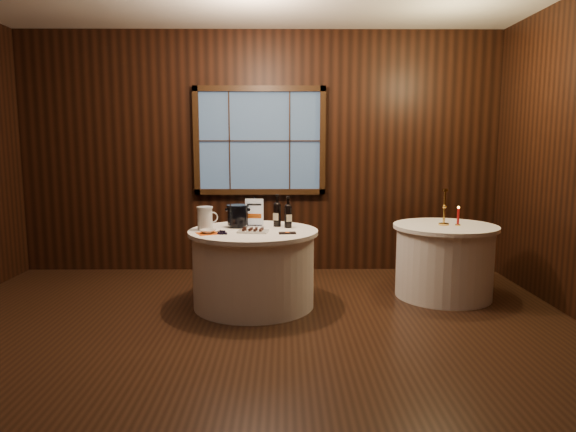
{
  "coord_description": "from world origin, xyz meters",
  "views": [
    {
      "loc": [
        0.3,
        -4.0,
        1.61
      ],
      "look_at": [
        0.34,
        0.9,
        0.92
      ],
      "focal_mm": 32.0,
      "sensor_mm": 36.0,
      "label": 1
    }
  ],
  "objects_px": {
    "red_candle": "(458,218)",
    "cracker_bowl": "(208,231)",
    "main_table": "(254,268)",
    "port_bottle_left": "(277,213)",
    "side_table": "(444,261)",
    "glass_pitcher": "(205,218)",
    "port_bottle_right": "(288,214)",
    "ice_bucket": "(238,215)",
    "grape_bunch": "(223,232)",
    "chocolate_plate": "(253,231)",
    "sign_stand": "(254,217)",
    "brass_candlestick": "(444,212)",
    "chocolate_box": "(287,233)"
  },
  "relations": [
    {
      "from": "main_table",
      "to": "cracker_bowl",
      "type": "distance_m",
      "value": 0.62
    },
    {
      "from": "ice_bucket",
      "to": "chocolate_plate",
      "type": "relative_size",
      "value": 0.75
    },
    {
      "from": "brass_candlestick",
      "to": "port_bottle_left",
      "type": "bearing_deg",
      "value": -177.55
    },
    {
      "from": "glass_pitcher",
      "to": "grape_bunch",
      "type": "bearing_deg",
      "value": -73.12
    },
    {
      "from": "red_candle",
      "to": "port_bottle_right",
      "type": "bearing_deg",
      "value": -176.06
    },
    {
      "from": "side_table",
      "to": "grape_bunch",
      "type": "height_order",
      "value": "grape_bunch"
    },
    {
      "from": "port_bottle_left",
      "to": "grape_bunch",
      "type": "relative_size",
      "value": 2.07
    },
    {
      "from": "chocolate_plate",
      "to": "cracker_bowl",
      "type": "height_order",
      "value": "chocolate_plate"
    },
    {
      "from": "main_table",
      "to": "ice_bucket",
      "type": "distance_m",
      "value": 0.56
    },
    {
      "from": "port_bottle_left",
      "to": "chocolate_box",
      "type": "distance_m",
      "value": 0.47
    },
    {
      "from": "chocolate_plate",
      "to": "glass_pitcher",
      "type": "xyz_separation_m",
      "value": [
        -0.48,
        0.15,
        0.1
      ]
    },
    {
      "from": "side_table",
      "to": "sign_stand",
      "type": "bearing_deg",
      "value": -176.94
    },
    {
      "from": "main_table",
      "to": "port_bottle_left",
      "type": "bearing_deg",
      "value": 43.01
    },
    {
      "from": "main_table",
      "to": "brass_candlestick",
      "type": "xyz_separation_m",
      "value": [
        1.98,
        0.29,
        0.52
      ]
    },
    {
      "from": "brass_candlestick",
      "to": "red_candle",
      "type": "bearing_deg",
      "value": -13.45
    },
    {
      "from": "red_candle",
      "to": "cracker_bowl",
      "type": "bearing_deg",
      "value": -169.68
    },
    {
      "from": "port_bottle_right",
      "to": "red_candle",
      "type": "distance_m",
      "value": 1.77
    },
    {
      "from": "glass_pitcher",
      "to": "cracker_bowl",
      "type": "bearing_deg",
      "value": -97.07
    },
    {
      "from": "port_bottle_right",
      "to": "chocolate_plate",
      "type": "xyz_separation_m",
      "value": [
        -0.34,
        -0.27,
        -0.12
      ]
    },
    {
      "from": "chocolate_box",
      "to": "brass_candlestick",
      "type": "xyz_separation_m",
      "value": [
        1.64,
        0.51,
        0.13
      ]
    },
    {
      "from": "grape_bunch",
      "to": "chocolate_plate",
      "type": "bearing_deg",
      "value": 19.28
    },
    {
      "from": "port_bottle_right",
      "to": "grape_bunch",
      "type": "distance_m",
      "value": 0.73
    },
    {
      "from": "chocolate_box",
      "to": "cracker_bowl",
      "type": "xyz_separation_m",
      "value": [
        -0.75,
        0.01,
        0.01
      ]
    },
    {
      "from": "chocolate_plate",
      "to": "port_bottle_left",
      "type": "bearing_deg",
      "value": 57.18
    },
    {
      "from": "port_bottle_right",
      "to": "red_candle",
      "type": "relative_size",
      "value": 1.58
    },
    {
      "from": "red_candle",
      "to": "chocolate_plate",
      "type": "bearing_deg",
      "value": -169.39
    },
    {
      "from": "glass_pitcher",
      "to": "port_bottle_left",
      "type": "bearing_deg",
      "value": -5.78
    },
    {
      "from": "chocolate_plate",
      "to": "sign_stand",
      "type": "bearing_deg",
      "value": 90.72
    },
    {
      "from": "chocolate_plate",
      "to": "red_candle",
      "type": "bearing_deg",
      "value": 10.61
    },
    {
      "from": "side_table",
      "to": "red_candle",
      "type": "bearing_deg",
      "value": -19.4
    },
    {
      "from": "sign_stand",
      "to": "ice_bucket",
      "type": "height_order",
      "value": "sign_stand"
    },
    {
      "from": "main_table",
      "to": "grape_bunch",
      "type": "relative_size",
      "value": 7.98
    },
    {
      "from": "chocolate_box",
      "to": "chocolate_plate",
      "type": "bearing_deg",
      "value": 160.58
    },
    {
      "from": "main_table",
      "to": "port_bottle_right",
      "type": "bearing_deg",
      "value": 21.78
    },
    {
      "from": "side_table",
      "to": "chocolate_box",
      "type": "bearing_deg",
      "value": -162.81
    },
    {
      "from": "chocolate_box",
      "to": "glass_pitcher",
      "type": "relative_size",
      "value": 0.69
    },
    {
      "from": "side_table",
      "to": "brass_candlestick",
      "type": "distance_m",
      "value": 0.52
    },
    {
      "from": "chocolate_plate",
      "to": "red_candle",
      "type": "height_order",
      "value": "red_candle"
    },
    {
      "from": "ice_bucket",
      "to": "grape_bunch",
      "type": "distance_m",
      "value": 0.43
    },
    {
      "from": "ice_bucket",
      "to": "glass_pitcher",
      "type": "height_order",
      "value": "glass_pitcher"
    },
    {
      "from": "cracker_bowl",
      "to": "port_bottle_left",
      "type": "bearing_deg",
      "value": 32.76
    },
    {
      "from": "side_table",
      "to": "port_bottle_left",
      "type": "relative_size",
      "value": 3.26
    },
    {
      "from": "grape_bunch",
      "to": "cracker_bowl",
      "type": "height_order",
      "value": "cracker_bowl"
    },
    {
      "from": "main_table",
      "to": "port_bottle_left",
      "type": "xyz_separation_m",
      "value": [
        0.23,
        0.22,
        0.53
      ]
    },
    {
      "from": "main_table",
      "to": "glass_pitcher",
      "type": "distance_m",
      "value": 0.69
    },
    {
      "from": "main_table",
      "to": "sign_stand",
      "type": "xyz_separation_m",
      "value": [
        0.0,
        0.19,
        0.49
      ]
    },
    {
      "from": "grape_bunch",
      "to": "glass_pitcher",
      "type": "relative_size",
      "value": 0.7
    },
    {
      "from": "sign_stand",
      "to": "brass_candlestick",
      "type": "height_order",
      "value": "brass_candlestick"
    },
    {
      "from": "side_table",
      "to": "glass_pitcher",
      "type": "relative_size",
      "value": 4.69
    },
    {
      "from": "sign_stand",
      "to": "chocolate_plate",
      "type": "xyz_separation_m",
      "value": [
        0.0,
        -0.33,
        -0.09
      ]
    }
  ]
}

